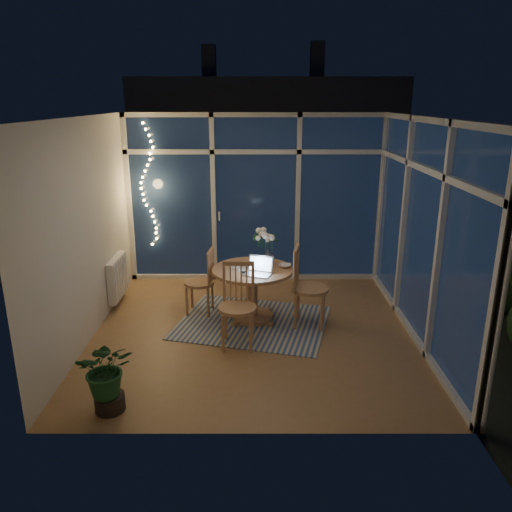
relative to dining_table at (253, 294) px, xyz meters
name	(u,v)px	position (x,y,z in m)	size (l,w,h in m)	color
floor	(256,332)	(0.04, -0.36, -0.35)	(4.00, 4.00, 0.00)	olive
ceiling	(256,117)	(0.04, -0.36, 2.25)	(4.00, 4.00, 0.00)	white
wall_back	(256,199)	(0.04, 1.64, 0.95)	(4.00, 0.04, 2.60)	beige
wall_front	(255,295)	(0.04, -2.36, 0.95)	(4.00, 0.04, 2.60)	beige
wall_left	(86,231)	(-1.96, -0.36, 0.95)	(0.04, 4.00, 2.60)	beige
wall_right	(425,231)	(2.04, -0.36, 0.95)	(0.04, 4.00, 2.60)	beige
window_wall_back	(256,199)	(0.04, 1.60, 0.95)	(4.00, 0.10, 2.60)	silver
window_wall_right	(422,231)	(2.00, -0.36, 0.95)	(0.10, 4.00, 2.60)	silver
radiator	(118,277)	(-1.90, 0.54, 0.05)	(0.10, 0.70, 0.58)	white
fairy_lights	(147,186)	(-1.61, 1.52, 1.17)	(0.24, 0.10, 1.85)	#FFC366
garden_patio	(278,233)	(0.54, 4.64, -0.41)	(12.00, 6.00, 0.10)	black
garden_fence	(256,187)	(0.04, 5.14, 0.55)	(11.00, 0.08, 1.80)	#382414
neighbour_roof	(267,121)	(0.34, 8.14, 1.85)	(7.00, 3.00, 2.20)	#363841
garden_shrubs	(213,229)	(-0.76, 3.04, 0.10)	(0.90, 0.90, 0.90)	black
rug	(253,322)	(0.00, -0.10, -0.35)	(1.87, 1.49, 0.01)	#BEB49A
dining_table	(253,294)	(0.00, 0.00, 0.00)	(1.04, 1.04, 0.71)	#AB714D
chair_left	(199,281)	(-0.72, 0.22, 0.10)	(0.42, 0.42, 0.92)	#AB714D
chair_right	(310,287)	(0.73, -0.17, 0.17)	(0.49, 0.49, 1.05)	#AB714D
chair_front	(238,306)	(-0.17, -0.73, 0.15)	(0.47, 0.47, 1.01)	#AB714D
laptop	(258,266)	(0.06, -0.23, 0.47)	(0.32, 0.28, 0.24)	silver
flower_vase	(268,256)	(0.20, 0.20, 0.46)	(0.20, 0.20, 0.21)	white
bowl	(285,266)	(0.42, 0.06, 0.37)	(0.15, 0.15, 0.04)	white
newspapers	(248,266)	(-0.07, 0.10, 0.36)	(0.41, 0.31, 0.02)	white
phone	(246,272)	(-0.08, -0.14, 0.36)	(0.11, 0.05, 0.01)	black
potted_plant	(107,374)	(-1.32, -2.01, 0.03)	(0.54, 0.47, 0.76)	#1A4A25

